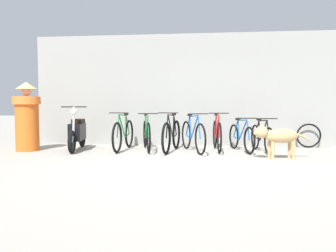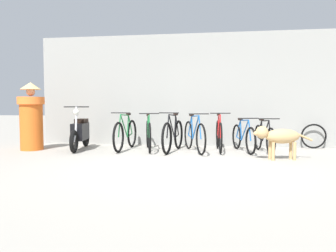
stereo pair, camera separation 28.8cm
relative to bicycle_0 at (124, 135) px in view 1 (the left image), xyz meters
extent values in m
plane|color=#9E998E|center=(1.66, -2.09, -0.38)|extent=(60.00, 60.00, 0.00)
cube|color=gray|center=(1.66, 1.17, 1.13)|extent=(8.75, 0.20, 3.00)
torus|color=black|center=(-0.02, -0.54, -0.02)|extent=(0.08, 0.71, 0.71)
torus|color=black|center=(0.02, 0.54, -0.02)|extent=(0.08, 0.71, 0.71)
cylinder|color=#1E7238|center=(0.00, -0.12, 0.21)|extent=(0.04, 0.53, 0.59)
cylinder|color=#1E7238|center=(0.01, 0.19, 0.19)|extent=(0.03, 0.14, 0.54)
cylinder|color=#1E7238|center=(0.00, -0.07, 0.48)|extent=(0.05, 0.62, 0.06)
cylinder|color=#1E7238|center=(0.01, 0.33, -0.05)|extent=(0.04, 0.41, 0.08)
cylinder|color=#1E7238|center=(0.01, 0.39, 0.22)|extent=(0.04, 0.32, 0.49)
cylinder|color=#1E7238|center=(-0.01, -0.46, 0.24)|extent=(0.03, 0.19, 0.52)
cube|color=black|center=(0.01, 0.24, 0.49)|extent=(0.08, 0.18, 0.05)
cylinder|color=black|center=(-0.01, -0.38, 0.54)|extent=(0.46, 0.04, 0.02)
torus|color=black|center=(0.70, -0.51, -0.03)|extent=(0.22, 0.69, 0.70)
torus|color=black|center=(0.43, 0.52, -0.03)|extent=(0.22, 0.69, 0.70)
cylinder|color=#1E7238|center=(0.60, -0.11, 0.20)|extent=(0.16, 0.52, 0.58)
cylinder|color=#1E7238|center=(0.52, 0.19, 0.18)|extent=(0.06, 0.14, 0.53)
cylinder|color=#1E7238|center=(0.59, -0.06, 0.46)|extent=(0.18, 0.60, 0.06)
cylinder|color=#1E7238|center=(0.48, 0.33, -0.05)|extent=(0.13, 0.40, 0.08)
cylinder|color=#1E7238|center=(0.47, 0.38, 0.21)|extent=(0.11, 0.31, 0.49)
cylinder|color=#1E7238|center=(0.68, -0.43, 0.23)|extent=(0.07, 0.19, 0.52)
cube|color=black|center=(0.51, 0.24, 0.48)|extent=(0.11, 0.19, 0.05)
cylinder|color=black|center=(0.66, -0.35, 0.52)|extent=(0.45, 0.14, 0.02)
torus|color=black|center=(1.12, -0.63, -0.02)|extent=(0.15, 0.72, 0.72)
torus|color=black|center=(1.26, 0.39, -0.02)|extent=(0.15, 0.72, 0.72)
cylinder|color=black|center=(1.17, -0.24, 0.21)|extent=(0.10, 0.51, 0.59)
cylinder|color=black|center=(1.21, 0.06, 0.20)|extent=(0.05, 0.13, 0.54)
cylinder|color=black|center=(1.18, -0.18, 0.48)|extent=(0.11, 0.59, 0.06)
cylinder|color=black|center=(1.23, 0.20, -0.04)|extent=(0.08, 0.39, 0.08)
cylinder|color=black|center=(1.24, 0.25, 0.22)|extent=(0.07, 0.31, 0.50)
cylinder|color=black|center=(1.13, -0.55, 0.24)|extent=(0.05, 0.18, 0.53)
cube|color=black|center=(1.22, 0.11, 0.50)|extent=(0.09, 0.19, 0.05)
cylinder|color=black|center=(1.14, -0.48, 0.54)|extent=(0.46, 0.09, 0.02)
torus|color=black|center=(1.87, -0.63, -0.03)|extent=(0.27, 0.67, 0.70)
torus|color=black|center=(1.51, 0.38, -0.03)|extent=(0.27, 0.67, 0.70)
cylinder|color=#1959A5|center=(1.73, -0.24, 0.20)|extent=(0.20, 0.51, 0.58)
cylinder|color=#1959A5|center=(1.62, 0.05, 0.18)|extent=(0.07, 0.14, 0.53)
cylinder|color=#1959A5|center=(1.71, -0.19, 0.46)|extent=(0.23, 0.59, 0.06)
cylinder|color=#1959A5|center=(1.57, 0.19, -0.05)|extent=(0.16, 0.39, 0.08)
cylinder|color=#1959A5|center=(1.56, 0.24, 0.21)|extent=(0.13, 0.31, 0.49)
cylinder|color=#1959A5|center=(1.84, -0.55, 0.23)|extent=(0.09, 0.19, 0.52)
cube|color=black|center=(1.61, 0.10, 0.48)|extent=(0.13, 0.19, 0.05)
cylinder|color=black|center=(1.81, -0.48, 0.52)|extent=(0.44, 0.18, 0.02)
torus|color=black|center=(2.29, -0.38, -0.02)|extent=(0.09, 0.71, 0.71)
torus|color=black|center=(2.23, 0.61, -0.02)|extent=(0.09, 0.71, 0.71)
cylinder|color=red|center=(2.27, 0.00, 0.21)|extent=(0.06, 0.50, 0.58)
cylinder|color=red|center=(2.25, 0.29, 0.19)|extent=(0.04, 0.13, 0.54)
cylinder|color=red|center=(2.26, 0.05, 0.47)|extent=(0.07, 0.58, 0.06)
cylinder|color=red|center=(2.24, 0.43, -0.05)|extent=(0.05, 0.38, 0.08)
cylinder|color=red|center=(2.23, 0.48, 0.22)|extent=(0.05, 0.30, 0.49)
cylinder|color=red|center=(2.29, -0.31, 0.23)|extent=(0.04, 0.18, 0.52)
cube|color=black|center=(2.24, 0.34, 0.49)|extent=(0.08, 0.18, 0.05)
cylinder|color=black|center=(2.28, -0.23, 0.53)|extent=(0.46, 0.05, 0.02)
torus|color=black|center=(2.94, -0.43, -0.07)|extent=(0.20, 0.61, 0.62)
torus|color=black|center=(2.69, 0.54, -0.07)|extent=(0.20, 0.61, 0.62)
cylinder|color=#1959A5|center=(2.85, -0.05, 0.13)|extent=(0.15, 0.49, 0.51)
cylinder|color=#1959A5|center=(2.78, 0.22, 0.12)|extent=(0.06, 0.13, 0.47)
cylinder|color=#1959A5|center=(2.83, -0.01, 0.37)|extent=(0.17, 0.57, 0.06)
cylinder|color=#1959A5|center=(2.74, 0.36, -0.09)|extent=(0.12, 0.37, 0.07)
cylinder|color=#1959A5|center=(2.73, 0.41, 0.14)|extent=(0.10, 0.30, 0.43)
cylinder|color=#1959A5|center=(2.92, -0.36, 0.16)|extent=(0.07, 0.18, 0.46)
cube|color=black|center=(2.76, 0.27, 0.38)|extent=(0.11, 0.19, 0.05)
cylinder|color=black|center=(2.91, -0.29, 0.42)|extent=(0.45, 0.14, 0.02)
torus|color=black|center=(3.35, -0.53, -0.07)|extent=(0.12, 0.61, 0.62)
torus|color=black|center=(3.21, 0.49, -0.07)|extent=(0.12, 0.61, 0.62)
cylinder|color=black|center=(3.29, -0.14, 0.13)|extent=(0.10, 0.51, 0.51)
cylinder|color=black|center=(3.25, 0.15, 0.12)|extent=(0.05, 0.13, 0.47)
cylinder|color=black|center=(3.29, -0.09, 0.36)|extent=(0.11, 0.59, 0.06)
cylinder|color=black|center=(3.23, 0.29, -0.09)|extent=(0.08, 0.39, 0.07)
cylinder|color=black|center=(3.23, 0.35, 0.14)|extent=(0.07, 0.31, 0.43)
cylinder|color=black|center=(3.34, -0.46, 0.15)|extent=(0.05, 0.18, 0.46)
cube|color=black|center=(3.25, 0.21, 0.38)|extent=(0.09, 0.19, 0.05)
cylinder|color=black|center=(3.33, -0.38, 0.42)|extent=(0.46, 0.09, 0.02)
torus|color=black|center=(-1.01, -0.73, -0.11)|extent=(0.19, 0.54, 0.53)
torus|color=black|center=(-1.22, 0.47, -0.11)|extent=(0.19, 0.54, 0.53)
cube|color=black|center=(-1.11, -0.13, 0.07)|extent=(0.42, 0.85, 0.41)
cube|color=black|center=(-1.14, 0.01, 0.33)|extent=(0.33, 0.55, 0.10)
cylinder|color=silver|center=(-1.05, -0.51, 0.37)|extent=(0.07, 0.15, 0.61)
cylinder|color=silver|center=(-1.02, -0.64, -0.02)|extent=(0.08, 0.22, 0.21)
cylinder|color=black|center=(-1.05, -0.46, 0.68)|extent=(0.58, 0.13, 0.03)
sphere|color=silver|center=(-1.05, -0.49, 0.56)|extent=(0.16, 0.16, 0.14)
ellipsoid|color=tan|center=(3.49, -1.02, 0.10)|extent=(0.75, 0.45, 0.29)
cylinder|color=tan|center=(3.30, -1.15, -0.19)|extent=(0.08, 0.08, 0.36)
cylinder|color=tan|center=(3.26, -1.00, -0.19)|extent=(0.08, 0.08, 0.36)
cylinder|color=tan|center=(3.72, -1.04, -0.19)|extent=(0.08, 0.08, 0.36)
cylinder|color=tan|center=(3.69, -0.89, -0.19)|extent=(0.08, 0.08, 0.36)
sphere|color=tan|center=(3.09, -1.12, 0.18)|extent=(0.30, 0.30, 0.25)
ellipsoid|color=tan|center=(2.99, -1.15, 0.16)|extent=(0.16, 0.13, 0.09)
cylinder|color=tan|center=(3.96, -0.90, 0.07)|extent=(0.30, 0.12, 0.16)
cylinder|color=orange|center=(-2.26, -0.38, 0.27)|extent=(0.60, 0.60, 1.29)
cylinder|color=orange|center=(-2.26, -0.38, 0.82)|extent=(0.71, 0.71, 0.18)
sphere|color=tan|center=(-2.26, -0.38, 1.04)|extent=(0.23, 0.23, 0.20)
cone|color=tan|center=(-2.26, -0.38, 1.18)|extent=(0.55, 0.55, 0.17)
torus|color=black|center=(4.62, 0.93, -0.06)|extent=(0.62, 0.05, 0.62)
camera|label=1|loc=(1.93, -7.77, 0.69)|focal=35.00mm
camera|label=2|loc=(2.22, -7.73, 0.69)|focal=35.00mm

